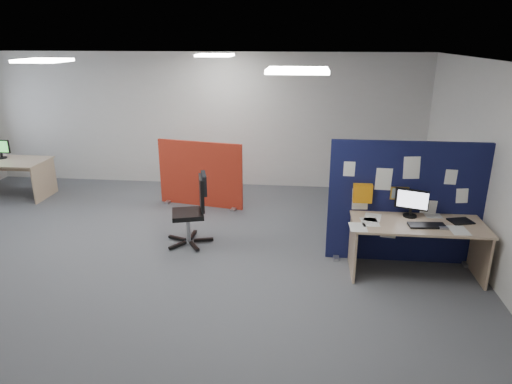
# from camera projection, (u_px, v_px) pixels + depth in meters

# --- Properties ---
(floor) EXTENTS (9.00, 9.00, 0.00)m
(floor) POSITION_uv_depth(u_px,v_px,m) (152.00, 258.00, 6.48)
(floor) COLOR #4C4E53
(floor) RESTS_ON ground
(ceiling) EXTENTS (9.00, 7.00, 0.02)m
(ceiling) POSITION_uv_depth(u_px,v_px,m) (136.00, 61.00, 5.60)
(ceiling) COLOR white
(ceiling) RESTS_ON wall_back
(wall_back) EXTENTS (9.00, 0.02, 2.70)m
(wall_back) POSITION_uv_depth(u_px,v_px,m) (202.00, 120.00, 9.33)
(wall_back) COLOR silver
(wall_back) RESTS_ON floor
(wall_right) EXTENTS (0.02, 7.00, 2.70)m
(wall_right) POSITION_uv_depth(u_px,v_px,m) (500.00, 177.00, 5.59)
(wall_right) COLOR silver
(wall_right) RESTS_ON floor
(ceiling_lights) EXTENTS (4.10, 4.10, 0.04)m
(ceiling_lights) POSITION_uv_depth(u_px,v_px,m) (177.00, 61.00, 6.20)
(ceiling_lights) COLOR white
(ceiling_lights) RESTS_ON ceiling
(navy_divider) EXTENTS (2.07, 0.30, 1.70)m
(navy_divider) POSITION_uv_depth(u_px,v_px,m) (404.00, 203.00, 6.15)
(navy_divider) COLOR #0F1539
(navy_divider) RESTS_ON floor
(main_desk) EXTENTS (1.67, 0.74, 0.73)m
(main_desk) POSITION_uv_depth(u_px,v_px,m) (416.00, 234.00, 5.90)
(main_desk) COLOR tan
(main_desk) RESTS_ON floor
(monitor_main) EXTENTS (0.41, 0.18, 0.37)m
(monitor_main) POSITION_uv_depth(u_px,v_px,m) (412.00, 202.00, 5.95)
(monitor_main) COLOR black
(monitor_main) RESTS_ON main_desk
(keyboard) EXTENTS (0.46, 0.21, 0.02)m
(keyboard) POSITION_uv_depth(u_px,v_px,m) (427.00, 225.00, 5.70)
(keyboard) COLOR black
(keyboard) RESTS_ON main_desk
(mouse) EXTENTS (0.10, 0.07, 0.03)m
(mouse) POSITION_uv_depth(u_px,v_px,m) (444.00, 228.00, 5.62)
(mouse) COLOR #98989D
(mouse) RESTS_ON main_desk
(paper_tray) EXTENTS (0.33, 0.29, 0.01)m
(paper_tray) POSITION_uv_depth(u_px,v_px,m) (461.00, 221.00, 5.85)
(paper_tray) COLOR black
(paper_tray) RESTS_ON main_desk
(red_divider) EXTENTS (1.59, 0.35, 1.21)m
(red_divider) POSITION_uv_depth(u_px,v_px,m) (200.00, 175.00, 8.30)
(red_divider) COLOR #A31C15
(red_divider) RESTS_ON floor
(second_desk) EXTENTS (1.71, 0.85, 0.73)m
(second_desk) POSITION_uv_depth(u_px,v_px,m) (4.00, 168.00, 8.83)
(second_desk) COLOR tan
(second_desk) RESTS_ON floor
(monitor_second) EXTENTS (0.41, 0.18, 0.37)m
(monitor_second) POSITION_uv_depth(u_px,v_px,m) (0.00, 148.00, 8.81)
(monitor_second) COLOR black
(monitor_second) RESTS_ON second_desk
(office_chair) EXTENTS (0.71, 0.69, 1.07)m
(office_chair) POSITION_uv_depth(u_px,v_px,m) (195.00, 205.00, 6.76)
(office_chair) COLOR black
(office_chair) RESTS_ON floor
(desk_papers) EXTENTS (1.44, 0.86, 0.00)m
(desk_papers) POSITION_uv_depth(u_px,v_px,m) (398.00, 222.00, 5.84)
(desk_papers) COLOR white
(desk_papers) RESTS_ON main_desk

